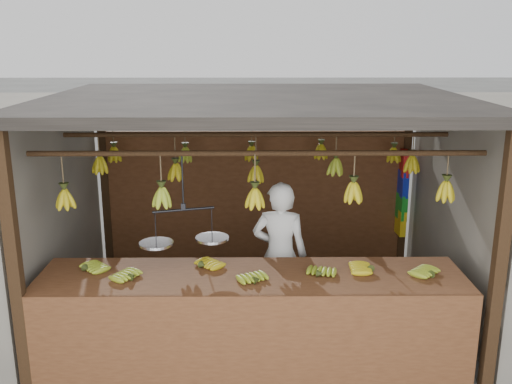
{
  "coord_description": "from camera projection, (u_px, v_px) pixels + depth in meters",
  "views": [
    {
      "loc": [
        -0.05,
        -5.88,
        2.96
      ],
      "look_at": [
        0.0,
        0.3,
        1.3
      ],
      "focal_mm": 40.0,
      "sensor_mm": 36.0,
      "label": 1
    }
  ],
  "objects": [
    {
      "name": "stall",
      "position": [
        256.0,
        132.0,
        6.25
      ],
      "size": [
        4.3,
        3.3,
        2.4
      ],
      "color": "black",
      "rests_on": "ground"
    },
    {
      "name": "hanging_bananas",
      "position": [
        255.0,
        170.0,
        6.03
      ],
      "size": [
        3.59,
        2.19,
        0.38
      ],
      "color": "gold",
      "rests_on": "ground"
    },
    {
      "name": "counter",
      "position": [
        252.0,
        300.0,
        5.07
      ],
      "size": [
        3.86,
        0.88,
        0.96
      ],
      "color": "brown",
      "rests_on": "ground"
    },
    {
      "name": "balance_scale",
      "position": [
        184.0,
        237.0,
        5.16
      ],
      "size": [
        0.79,
        0.44,
        0.82
      ],
      "color": "black",
      "rests_on": "ground"
    },
    {
      "name": "vendor",
      "position": [
        280.0,
        255.0,
        5.93
      ],
      "size": [
        0.62,
        0.46,
        1.57
      ],
      "primitive_type": "imported",
      "rotation": [
        0.0,
        0.0,
        2.99
      ],
      "color": "white",
      "rests_on": "ground"
    },
    {
      "name": "ground",
      "position": [
        256.0,
        310.0,
        6.45
      ],
      "size": [
        80.0,
        80.0,
        0.0
      ],
      "primitive_type": "plane",
      "color": "#5B5B57"
    },
    {
      "name": "bag_bundles",
      "position": [
        402.0,
        194.0,
        7.51
      ],
      "size": [
        0.08,
        0.26,
        1.14
      ],
      "color": "red",
      "rests_on": "ground"
    }
  ]
}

